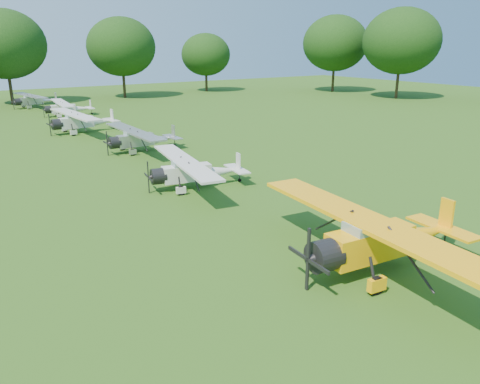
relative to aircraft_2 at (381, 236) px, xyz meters
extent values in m
plane|color=#2C4D13|center=(-0.94, 6.57, -1.35)|extent=(160.00, 160.00, 0.00)
cylinder|color=#2E2311|center=(48.50, 38.02, 1.14)|extent=(0.44, 0.44, 4.99)
ellipsoid|color=black|center=(48.50, 38.02, 7.24)|extent=(11.65, 11.65, 9.90)
cylinder|color=#2E2311|center=(47.96, 51.55, 1.05)|extent=(0.44, 0.44, 4.81)
ellipsoid|color=black|center=(47.96, 51.55, 6.94)|extent=(11.23, 11.23, 9.55)
cylinder|color=#2E2311|center=(29.40, 64.62, 0.50)|extent=(0.44, 0.44, 3.70)
ellipsoid|color=black|center=(29.40, 64.62, 5.02)|extent=(8.63, 8.63, 7.34)
cylinder|color=#2E2311|center=(13.34, 62.79, 0.90)|extent=(0.44, 0.44, 4.51)
ellipsoid|color=black|center=(13.34, 62.79, 6.41)|extent=(10.52, 10.52, 8.94)
cylinder|color=#2E2311|center=(-3.06, 63.31, 1.01)|extent=(0.44, 0.44, 4.74)
ellipsoid|color=black|center=(-3.06, 63.31, 6.80)|extent=(11.05, 11.05, 9.39)
cube|color=#FFAD0A|center=(-0.55, 0.05, -0.20)|extent=(3.61, 1.38, 1.16)
cone|color=#FFAD0A|center=(2.42, -0.23, -0.36)|extent=(3.17, 1.28, 0.99)
cube|color=#8CA5B2|center=(-0.66, 0.06, 0.41)|extent=(1.85, 1.18, 0.61)
cylinder|color=black|center=(-2.63, 0.25, -0.20)|extent=(1.10, 1.24, 1.15)
cube|color=black|center=(-3.35, 0.32, -0.20)|extent=(0.08, 0.14, 2.32)
cube|color=#FFAD0A|center=(-0.66, 0.06, 0.69)|extent=(2.70, 11.79, 0.15)
cube|color=#FFAD0A|center=(3.51, -0.33, 0.19)|extent=(0.17, 0.61, 1.43)
cube|color=#FFAD0A|center=(3.41, -0.32, -0.31)|extent=(1.23, 3.16, 0.10)
cylinder|color=black|center=(-1.56, -1.24, -1.02)|extent=(0.68, 0.24, 0.66)
cylinder|color=black|center=(-1.30, 1.51, -1.02)|extent=(0.68, 0.24, 0.66)
cylinder|color=black|center=(3.62, -0.35, -1.22)|extent=(0.27, 0.11, 0.26)
cube|color=silver|center=(-1.24, 13.37, -0.41)|extent=(2.98, 1.33, 0.94)
cone|color=silver|center=(1.15, 12.96, -0.55)|extent=(2.62, 1.22, 0.81)
cube|color=#8CA5B2|center=(-1.33, 13.39, 0.08)|extent=(1.56, 1.06, 0.49)
cylinder|color=black|center=(-2.92, 13.66, -0.41)|extent=(0.96, 1.06, 0.93)
cube|color=black|center=(-3.50, 13.76, -0.41)|extent=(0.07, 0.12, 1.89)
cube|color=silver|center=(-1.33, 13.39, 0.31)|extent=(2.90, 9.60, 0.13)
cube|color=silver|center=(2.03, 12.81, -0.10)|extent=(0.17, 0.50, 1.17)
cube|color=silver|center=(1.95, 12.82, -0.50)|extent=(1.18, 2.61, 0.08)
cylinder|color=black|center=(-2.14, 12.39, -1.08)|extent=(0.56, 0.23, 0.54)
cylinder|color=black|center=(-1.76, 14.60, -1.08)|extent=(0.56, 0.23, 0.54)
cylinder|color=black|center=(2.12, 12.79, -1.25)|extent=(0.22, 0.11, 0.22)
cube|color=#B3B3B8|center=(-0.05, 24.41, -0.41)|extent=(2.87, 0.86, 0.94)
cone|color=#B3B3B8|center=(2.37, 24.42, -0.55)|extent=(2.51, 0.82, 0.81)
cube|color=#8CA5B2|center=(-0.14, 24.41, 0.08)|extent=(1.44, 0.83, 0.49)
cylinder|color=black|center=(-1.75, 24.41, -0.41)|extent=(0.81, 0.93, 0.93)
cube|color=black|center=(-2.33, 24.40, -0.41)|extent=(0.05, 0.11, 1.88)
cube|color=#B3B3B8|center=(-0.14, 24.41, 0.30)|extent=(1.34, 9.50, 0.13)
cube|color=#B3B3B8|center=(3.27, 24.43, -0.10)|extent=(0.09, 0.49, 1.16)
cube|color=#B3B3B8|center=(3.18, 24.43, -0.50)|extent=(0.77, 2.51, 0.08)
cylinder|color=black|center=(-0.76, 23.29, -1.09)|extent=(0.54, 0.15, 0.54)
cylinder|color=black|center=(-0.77, 25.53, -1.09)|extent=(0.54, 0.15, 0.54)
cylinder|color=black|center=(3.36, 24.43, -1.25)|extent=(0.22, 0.07, 0.21)
cube|color=silver|center=(-1.65, 35.38, -0.33)|extent=(3.18, 1.16, 1.02)
cone|color=silver|center=(0.97, 35.58, -0.48)|extent=(2.79, 1.08, 0.88)
cube|color=#8CA5B2|center=(-1.75, 35.37, 0.21)|extent=(1.62, 1.01, 0.54)
cylinder|color=black|center=(-3.50, 35.24, -0.33)|extent=(0.95, 1.08, 1.01)
cube|color=black|center=(-4.13, 35.19, -0.33)|extent=(0.07, 0.12, 2.05)
cube|color=silver|center=(-1.75, 35.37, 0.45)|extent=(2.19, 10.42, 0.14)
cube|color=silver|center=(1.95, 35.65, 0.01)|extent=(0.14, 0.54, 1.27)
cube|color=silver|center=(1.85, 35.64, -0.43)|extent=(1.03, 2.79, 0.09)
cylinder|color=black|center=(-2.34, 34.11, -1.06)|extent=(0.60, 0.20, 0.59)
cylinder|color=black|center=(-2.52, 36.54, -1.06)|extent=(0.60, 0.20, 0.59)
cylinder|color=black|center=(2.04, 35.66, -1.24)|extent=(0.24, 0.10, 0.23)
cube|color=silver|center=(0.04, 47.31, -0.46)|extent=(2.79, 1.01, 0.90)
cone|color=silver|center=(2.34, 47.14, -0.58)|extent=(2.45, 0.95, 0.77)
cube|color=#8CA5B2|center=(-0.05, 47.32, 0.01)|extent=(1.42, 0.89, 0.47)
cylinder|color=black|center=(-1.58, 47.43, -0.46)|extent=(0.83, 0.94, 0.89)
cube|color=black|center=(-2.14, 47.47, -0.46)|extent=(0.06, 0.11, 1.80)
cube|color=silver|center=(-0.05, 47.32, 0.23)|extent=(1.91, 9.13, 0.12)
cube|color=silver|center=(3.19, 47.08, -0.16)|extent=(0.12, 0.48, 1.11)
cube|color=silver|center=(3.11, 47.08, -0.54)|extent=(0.90, 2.44, 0.08)
cylinder|color=black|center=(-0.73, 46.30, -1.10)|extent=(0.52, 0.17, 0.51)
cylinder|color=black|center=(-0.57, 48.43, -1.10)|extent=(0.52, 0.17, 0.51)
cylinder|color=black|center=(3.28, 47.07, -1.25)|extent=(0.21, 0.08, 0.21)
cube|color=#B3B3B8|center=(-1.60, 57.45, -0.41)|extent=(2.97, 1.27, 0.94)
cone|color=#B3B3B8|center=(0.80, 57.81, -0.55)|extent=(2.60, 1.17, 0.81)
cube|color=#8CA5B2|center=(-1.69, 57.43, 0.08)|extent=(1.54, 1.03, 0.49)
cylinder|color=black|center=(-3.28, 57.19, -0.41)|extent=(0.94, 1.04, 0.93)
cube|color=black|center=(-3.86, 57.10, -0.41)|extent=(0.07, 0.11, 1.88)
cube|color=#B3B3B8|center=(-1.69, 57.43, 0.31)|extent=(2.70, 9.60, 0.13)
cube|color=#B3B3B8|center=(1.68, 57.94, -0.10)|extent=(0.16, 0.50, 1.17)
cube|color=#B3B3B8|center=(1.59, 57.93, -0.50)|extent=(1.13, 2.60, 0.08)
cylinder|color=black|center=(-2.14, 56.23, -1.08)|extent=(0.55, 0.22, 0.54)
cylinder|color=black|center=(-2.48, 58.45, -1.08)|extent=(0.55, 0.22, 0.54)
cylinder|color=black|center=(1.77, 57.95, -1.25)|extent=(0.22, 0.10, 0.22)
camera|label=1|loc=(-13.37, -10.52, 6.88)|focal=35.00mm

